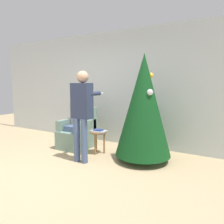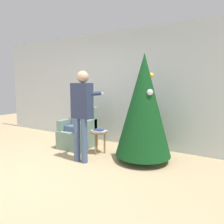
% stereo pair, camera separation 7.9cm
% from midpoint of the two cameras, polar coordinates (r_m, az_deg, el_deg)
% --- Properties ---
extents(ground_plane, '(14.00, 14.00, 0.00)m').
position_cam_midpoint_polar(ground_plane, '(3.86, -15.52, -15.11)').
color(ground_plane, tan).
extents(wall_back, '(8.00, 0.06, 2.70)m').
position_cam_midpoint_polar(wall_back, '(5.33, 1.93, 6.23)').
color(wall_back, silver).
rests_on(wall_back, ground_plane).
extents(christmas_tree, '(1.04, 1.04, 2.01)m').
position_cam_midpoint_polar(christmas_tree, '(4.08, 8.82, 1.76)').
color(christmas_tree, brown).
rests_on(christmas_tree, ground_plane).
extents(armchair, '(0.62, 0.76, 0.92)m').
position_cam_midpoint_polar(armchair, '(5.12, -8.21, -5.49)').
color(armchair, gray).
rests_on(armchair, ground_plane).
extents(person_seated, '(0.36, 0.46, 1.23)m').
position_cam_midpoint_polar(person_seated, '(5.04, -8.47, -1.72)').
color(person_seated, '#475B84').
rests_on(person_seated, ground_plane).
extents(person_standing, '(0.41, 0.57, 1.69)m').
position_cam_midpoint_polar(person_standing, '(4.07, -7.29, 1.00)').
color(person_standing, '#475B84').
rests_on(person_standing, ground_plane).
extents(side_stool, '(0.34, 0.34, 0.47)m').
position_cam_midpoint_polar(side_stool, '(4.60, -2.96, -6.20)').
color(side_stool, '#A37547').
rests_on(side_stool, ground_plane).
extents(laptop, '(0.33, 0.24, 0.02)m').
position_cam_midpoint_polar(laptop, '(4.58, -2.97, -4.97)').
color(laptop, silver).
rests_on(laptop, side_stool).
extents(book, '(0.19, 0.12, 0.02)m').
position_cam_midpoint_polar(book, '(4.58, -2.97, -4.70)').
color(book, navy).
rests_on(book, laptop).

